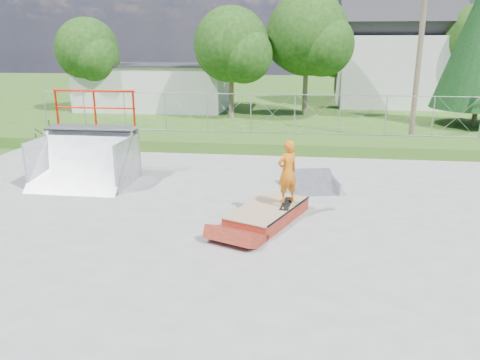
% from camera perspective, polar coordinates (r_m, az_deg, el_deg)
% --- Properties ---
extents(ground, '(120.00, 120.00, 0.00)m').
position_cam_1_polar(ground, '(11.85, -4.18, -5.89)').
color(ground, '#275418').
rests_on(ground, ground).
extents(concrete_pad, '(20.00, 16.00, 0.04)m').
position_cam_1_polar(concrete_pad, '(11.84, -4.18, -5.80)').
color(concrete_pad, gray).
rests_on(concrete_pad, ground).
extents(grass_berm, '(24.00, 3.00, 0.50)m').
position_cam_1_polar(grass_berm, '(20.80, 1.00, 4.59)').
color(grass_berm, '#275418').
rests_on(grass_berm, ground).
extents(grind_box, '(2.15, 2.87, 0.39)m').
position_cam_1_polar(grind_box, '(12.26, 3.41, -4.13)').
color(grind_box, maroon).
rests_on(grind_box, concrete_pad).
extents(quarter_pipe, '(2.99, 2.54, 2.97)m').
position_cam_1_polar(quarter_pipe, '(15.79, -18.82, 4.54)').
color(quarter_pipe, gray).
rests_on(quarter_pipe, concrete_pad).
extents(flat_bank_ramp, '(1.81, 1.89, 0.47)m').
position_cam_1_polar(flat_bank_ramp, '(14.94, 8.71, -0.36)').
color(flat_bank_ramp, gray).
rests_on(flat_bank_ramp, concrete_pad).
extents(skateboard, '(0.36, 0.82, 0.13)m').
position_cam_1_polar(skateboard, '(12.29, 5.68, -2.96)').
color(skateboard, black).
rests_on(skateboard, grind_box).
extents(skater, '(0.71, 0.68, 1.64)m').
position_cam_1_polar(skater, '(12.05, 5.79, 0.72)').
color(skater, '#CD6610').
rests_on(skater, grind_box).
extents(concrete_stairs, '(1.50, 1.60, 0.80)m').
position_cam_1_polar(concrete_stairs, '(22.59, -21.29, 4.80)').
color(concrete_stairs, gray).
rests_on(concrete_stairs, ground).
extents(chain_link_fence, '(20.00, 0.06, 1.80)m').
position_cam_1_polar(chain_link_fence, '(21.58, 1.31, 8.11)').
color(chain_link_fence, '#93949B').
rests_on(chain_link_fence, grass_berm).
extents(utility_building_flat, '(10.00, 6.00, 3.00)m').
position_cam_1_polar(utility_building_flat, '(34.44, -10.17, 11.09)').
color(utility_building_flat, silver).
rests_on(utility_building_flat, ground).
extents(gable_house, '(8.40, 6.08, 8.94)m').
position_cam_1_polar(gable_house, '(37.36, 18.38, 14.52)').
color(gable_house, silver).
rests_on(gable_house, ground).
extents(utility_pole, '(0.24, 0.24, 8.00)m').
position_cam_1_polar(utility_pole, '(23.34, 21.02, 14.10)').
color(utility_pole, brown).
rests_on(utility_pole, ground).
extents(tree_left_near, '(4.76, 4.48, 6.65)m').
position_cam_1_polar(tree_left_near, '(28.86, -0.63, 15.83)').
color(tree_left_near, brown).
rests_on(tree_left_near, ground).
extents(tree_center, '(5.44, 5.12, 7.60)m').
position_cam_1_polar(tree_center, '(30.56, 8.74, 16.82)').
color(tree_center, brown).
rests_on(tree_center, ground).
extents(tree_left_far, '(4.42, 4.16, 6.18)m').
position_cam_1_polar(tree_left_far, '(33.65, -17.85, 14.63)').
color(tree_left_far, brown).
rests_on(tree_left_far, ground).
extents(tree_back_mid, '(4.08, 3.84, 5.70)m').
position_cam_1_polar(tree_back_mid, '(38.72, 12.16, 14.70)').
color(tree_back_mid, brown).
rests_on(tree_back_mid, ground).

